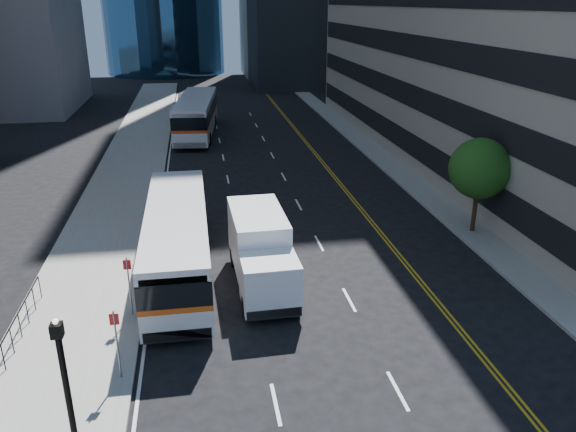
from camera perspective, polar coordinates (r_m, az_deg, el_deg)
The scene contains 8 objects.
ground at distance 22.35m, azimuth 6.34°, elevation -11.06°, with size 160.00×160.00×0.00m, color black.
sidewalk_west at distance 45.03m, azimuth -15.50°, elevation 5.14°, with size 5.00×90.00×0.15m, color gray.
sidewalk_east at distance 47.01m, azimuth 8.94°, elevation 6.31°, with size 2.00×90.00×0.15m, color gray.
street_tree at distance 30.99m, azimuth 18.91°, elevation 4.57°, with size 3.20×3.20×5.10m.
lamp_post at distance 15.61m, azimuth -21.49°, elevation -16.35°, with size 0.28×0.28×4.56m.
bus_front at distance 25.87m, azimuth -11.15°, elevation -2.37°, with size 2.77×12.27×3.16m.
bus_rear at distance 53.68m, azimuth -9.26°, elevation 10.13°, with size 4.34×13.80×3.50m.
box_truck at distance 24.43m, azimuth -2.76°, elevation -3.56°, with size 2.46×6.67×3.16m.
Camera 1 is at (-5.43, -18.17, 11.84)m, focal length 35.00 mm.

